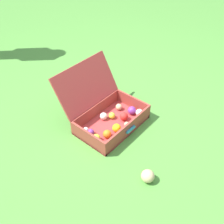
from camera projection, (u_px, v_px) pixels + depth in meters
name	position (u px, v px, depth m)	size (l,w,h in m)	color
ground_plane	(102.00, 128.00, 2.29)	(16.00, 16.00, 0.00)	#4C8C38
open_suitcase	(107.00, 113.00, 2.29)	(0.62, 0.61, 0.49)	#B23838
stray_ball_on_grass	(148.00, 176.00, 1.85)	(0.10, 0.10, 0.10)	#D1B784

